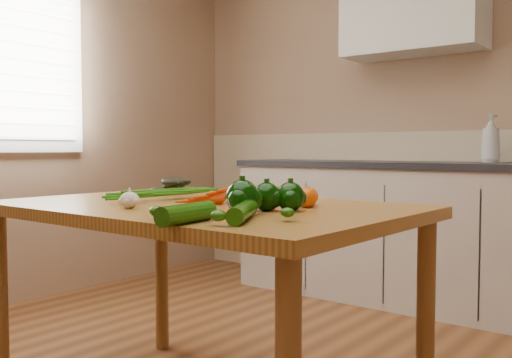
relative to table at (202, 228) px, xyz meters
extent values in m
cube|color=#A38062|center=(-0.01, 2.29, 0.60)|extent=(4.00, 0.02, 2.60)
cube|color=beige|center=(-0.01, 2.27, -0.15)|extent=(3.98, 0.03, 1.10)
cube|color=#B5A697|center=(0.19, 1.97, -0.27)|extent=(2.80, 0.60, 0.86)
cube|color=#28282D|center=(0.19, 1.97, 0.18)|extent=(2.84, 0.64, 0.04)
cube|color=#AF7733|center=(0.00, 0.00, 0.07)|extent=(1.47, 0.95, 0.04)
cylinder|color=brown|center=(-0.67, -0.40, -0.33)|extent=(0.06, 0.06, 0.74)
cylinder|color=brown|center=(-0.67, 0.41, -0.33)|extent=(0.06, 0.06, 0.74)
cylinder|color=brown|center=(0.67, 0.40, -0.33)|extent=(0.06, 0.06, 0.74)
imported|color=silver|center=(0.40, 2.07, 0.34)|extent=(0.14, 0.14, 0.28)
ellipsoid|color=white|center=(-0.07, -0.27, 0.11)|extent=(0.06, 0.06, 0.06)
sphere|color=black|center=(0.32, -0.04, 0.13)|extent=(0.09, 0.09, 0.09)
sphere|color=black|center=(0.39, 0.00, 0.13)|extent=(0.09, 0.09, 0.09)
sphere|color=black|center=(0.32, -0.16, 0.14)|extent=(0.10, 0.10, 0.10)
ellipsoid|color=#921102|center=(0.20, 0.17, 0.12)|extent=(0.07, 0.07, 0.06)
ellipsoid|color=#DF5105|center=(0.33, 0.18, 0.12)|extent=(0.07, 0.07, 0.07)
ellipsoid|color=#DF5105|center=(0.37, 0.12, 0.12)|extent=(0.07, 0.07, 0.07)
cylinder|color=#174D08|center=(0.42, -0.28, 0.11)|extent=(0.17, 0.24, 0.05)
cylinder|color=#174D08|center=(0.34, -0.42, 0.11)|extent=(0.08, 0.21, 0.05)
camera|label=1|loc=(1.41, -1.47, 0.28)|focal=40.00mm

